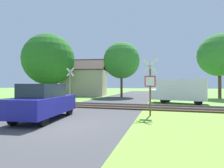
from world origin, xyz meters
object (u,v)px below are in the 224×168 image
Objects in this scene: crossing_sign_far at (70,82)px; parked_car at (45,102)px; tree_center at (122,61)px; tree_far at (220,55)px; house at (85,82)px; stop_sign_near at (150,83)px; tree_left at (49,60)px; mail_truck at (180,90)px.

crossing_sign_far reaches higher than parked_car.
tree_center is at bearing 82.98° from parked_car.
house is at bearing 177.24° from tree_far.
stop_sign_near is 0.42× the size of house.
mail_truck is (16.75, -3.78, -4.01)m from tree_left.
tree_center is 1.51× the size of mail_truck.
house is 0.92× the size of tree_far.
mail_truck is (2.25, 7.32, -0.58)m from stop_sign_near.
tree_far is at bearing 38.19° from crossing_sign_far.
parked_car is at bearing -125.65° from tree_far.
stop_sign_near is at bearing -71.47° from tree_center.
tree_far is at bearing 47.58° from parked_car.
crossing_sign_far reaches higher than mail_truck.
stop_sign_near is 0.41× the size of tree_center.
tree_far is at bearing -112.12° from stop_sign_near.
parked_car is (6.38, -18.83, -1.30)m from house.
parked_car is at bearing -63.45° from crossing_sign_far.
crossing_sign_far is 0.44× the size of house.
tree_center is at bearing -66.50° from stop_sign_near.
tree_far is 1.05× the size of tree_center.
parked_car is at bearing 158.02° from mail_truck.
stop_sign_near is 0.77× the size of parked_car.
tree_left is 10.23m from tree_center.
crossing_sign_far is at bearing -108.10° from tree_center.
stop_sign_near is at bearing -27.88° from crossing_sign_far.
tree_center reaches higher than stop_sign_near.
tree_center is (6.46, -1.68, 3.04)m from house.
stop_sign_near reaches higher than mail_truck.
mail_truck is at bearing -102.13° from stop_sign_near.
mail_truck is at bearing -12.72° from tree_left.
tree_center is (9.60, 3.53, -0.01)m from tree_left.
house is 1.84× the size of parked_car.
parked_car is (-0.08, -17.16, -4.35)m from tree_center.
stop_sign_near is at bearing -64.95° from house.
tree_center is 1.89× the size of parked_car.
parked_car is at bearing -55.06° from tree_left.
mail_truck is at bearing -124.87° from tree_far.
tree_center is (-12.77, -0.75, -0.32)m from tree_far.
stop_sign_near is 0.62× the size of mail_truck.
tree_left is 17.19m from parked_car.
tree_center reaches higher than parked_car.
tree_left reaches higher than mail_truck.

